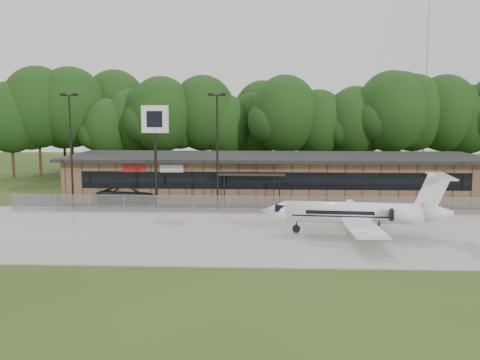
{
  "coord_description": "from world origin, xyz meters",
  "views": [
    {
      "loc": [
        -0.87,
        -29.99,
        8.81
      ],
      "look_at": [
        -2.81,
        12.0,
        3.28
      ],
      "focal_mm": 40.0,
      "sensor_mm": 36.0,
      "label": 1
    }
  ],
  "objects_px": {
    "business_jet": "(360,214)",
    "suv": "(130,194)",
    "terminal": "(273,176)",
    "pole_sign": "(155,130)"
  },
  "relations": [
    {
      "from": "terminal",
      "to": "business_jet",
      "type": "xyz_separation_m",
      "value": [
        5.82,
        -16.91,
        -0.57
      ]
    },
    {
      "from": "business_jet",
      "to": "suv",
      "type": "relative_size",
      "value": 2.19
    },
    {
      "from": "terminal",
      "to": "suv",
      "type": "relative_size",
      "value": 6.7
    },
    {
      "from": "suv",
      "to": "pole_sign",
      "type": "bearing_deg",
      "value": -137.04
    },
    {
      "from": "business_jet",
      "to": "pole_sign",
      "type": "distance_m",
      "value": 19.79
    },
    {
      "from": "business_jet",
      "to": "terminal",
      "type": "bearing_deg",
      "value": 113.7
    },
    {
      "from": "terminal",
      "to": "business_jet",
      "type": "height_order",
      "value": "business_jet"
    },
    {
      "from": "suv",
      "to": "terminal",
      "type": "bearing_deg",
      "value": -76.37
    },
    {
      "from": "pole_sign",
      "to": "suv",
      "type": "bearing_deg",
      "value": 141.78
    },
    {
      "from": "terminal",
      "to": "pole_sign",
      "type": "bearing_deg",
      "value": -145.79
    }
  ]
}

